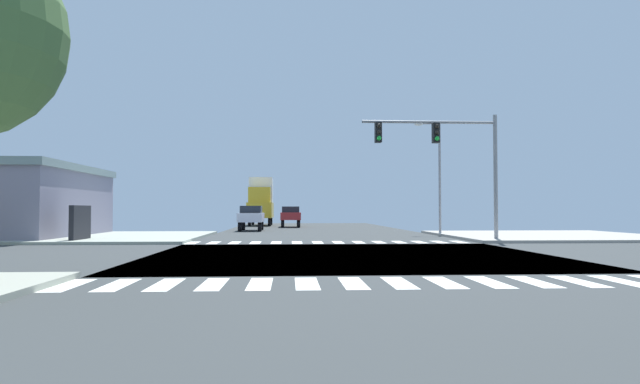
% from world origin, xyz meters
% --- Properties ---
extents(ground, '(90.00, 90.00, 0.05)m').
position_xyz_m(ground, '(0.00, 0.00, -0.03)').
color(ground, '#343839').
extents(sidewalk_corner_ne, '(12.00, 12.00, 0.14)m').
position_xyz_m(sidewalk_corner_ne, '(13.00, 12.00, 0.07)').
color(sidewalk_corner_ne, '#A09B91').
rests_on(sidewalk_corner_ne, ground).
extents(sidewalk_corner_nw, '(12.00, 12.00, 0.14)m').
position_xyz_m(sidewalk_corner_nw, '(-13.00, 12.00, 0.07)').
color(sidewalk_corner_nw, '#9AA294').
rests_on(sidewalk_corner_nw, ground).
extents(crosswalk_near, '(13.50, 2.00, 0.01)m').
position_xyz_m(crosswalk_near, '(-0.25, -7.30, 0.00)').
color(crosswalk_near, white).
rests_on(crosswalk_near, ground).
extents(crosswalk_far, '(13.50, 2.00, 0.01)m').
position_xyz_m(crosswalk_far, '(-0.25, 7.30, 0.00)').
color(crosswalk_far, white).
rests_on(crosswalk_far, ground).
extents(traffic_signal_mast, '(6.88, 0.55, 6.40)m').
position_xyz_m(traffic_signal_mast, '(5.61, 7.67, 4.74)').
color(traffic_signal_mast, gray).
rests_on(traffic_signal_mast, ground).
extents(street_lamp, '(1.78, 0.32, 7.41)m').
position_xyz_m(street_lamp, '(7.57, 16.23, 4.48)').
color(street_lamp, gray).
rests_on(street_lamp, ground).
extents(sedan_nearside_1, '(1.80, 4.30, 1.88)m').
position_xyz_m(sedan_nearside_1, '(-2.00, 30.52, 1.12)').
color(sedan_nearside_1, black).
rests_on(sedan_nearside_1, ground).
extents(box_truck_queued_1, '(2.40, 7.20, 4.85)m').
position_xyz_m(box_truck_queued_1, '(-5.00, 36.22, 2.56)').
color(box_truck_queued_1, black).
rests_on(box_truck_queued_1, ground).
extents(sedan_leading_2, '(1.80, 4.30, 1.88)m').
position_xyz_m(sedan_leading_2, '(-5.00, 22.19, 1.12)').
color(sedan_leading_2, black).
rests_on(sedan_leading_2, ground).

